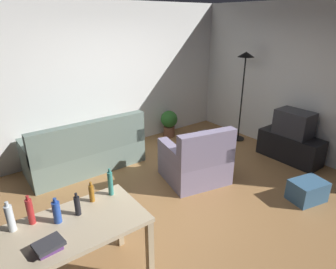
{
  "coord_description": "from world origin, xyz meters",
  "views": [
    {
      "loc": [
        -2.35,
        -2.75,
        2.4
      ],
      "look_at": [
        0.1,
        0.5,
        0.75
      ],
      "focal_mm": 30.75,
      "sensor_mm": 36.0,
      "label": 1
    }
  ],
  "objects_px": {
    "couch": "(86,152)",
    "bottle_red": "(30,211)",
    "bottle_dark": "(77,205)",
    "tv": "(294,123)",
    "bottle_blue": "(57,212)",
    "book_stack": "(49,246)",
    "bottle_tall": "(110,183)",
    "armchair": "(196,162)",
    "torchiere_lamp": "(244,73)",
    "desk": "(76,234)",
    "tv_stand": "(290,147)",
    "potted_plant": "(169,122)",
    "storage_box": "(307,191)",
    "bottle_amber": "(92,193)",
    "bottle_clear": "(10,218)"
  },
  "relations": [
    {
      "from": "couch",
      "to": "bottle_red",
      "type": "relative_size",
      "value": 6.85
    },
    {
      "from": "couch",
      "to": "bottle_dark",
      "type": "distance_m",
      "value": 2.39
    },
    {
      "from": "tv",
      "to": "bottle_blue",
      "type": "height_order",
      "value": "bottle_blue"
    },
    {
      "from": "tv",
      "to": "book_stack",
      "type": "height_order",
      "value": "tv"
    },
    {
      "from": "bottle_tall",
      "to": "book_stack",
      "type": "xyz_separation_m",
      "value": [
        -0.72,
        -0.39,
        -0.09
      ]
    },
    {
      "from": "armchair",
      "to": "couch",
      "type": "bearing_deg",
      "value": -36.89
    },
    {
      "from": "torchiere_lamp",
      "to": "desk",
      "type": "distance_m",
      "value": 4.39
    },
    {
      "from": "desk",
      "to": "bottle_red",
      "type": "height_order",
      "value": "bottle_red"
    },
    {
      "from": "tv_stand",
      "to": "bottle_blue",
      "type": "relative_size",
      "value": 4.58
    },
    {
      "from": "potted_plant",
      "to": "bottle_tall",
      "type": "height_order",
      "value": "bottle_tall"
    },
    {
      "from": "torchiere_lamp",
      "to": "bottle_blue",
      "type": "height_order",
      "value": "torchiere_lamp"
    },
    {
      "from": "bottle_blue",
      "to": "desk",
      "type": "bearing_deg",
      "value": -47.33
    },
    {
      "from": "armchair",
      "to": "book_stack",
      "type": "height_order",
      "value": "armchair"
    },
    {
      "from": "tv",
      "to": "storage_box",
      "type": "xyz_separation_m",
      "value": [
        -0.96,
        -0.87,
        -0.55
      ]
    },
    {
      "from": "bottle_red",
      "to": "bottle_tall",
      "type": "height_order",
      "value": "bottle_tall"
    },
    {
      "from": "desk",
      "to": "potted_plant",
      "type": "relative_size",
      "value": 2.11
    },
    {
      "from": "couch",
      "to": "bottle_tall",
      "type": "xyz_separation_m",
      "value": [
        -0.52,
        -2.04,
        0.58
      ]
    },
    {
      "from": "tv_stand",
      "to": "bottle_dark",
      "type": "xyz_separation_m",
      "value": [
        -3.96,
        -0.26,
        0.62
      ]
    },
    {
      "from": "tv",
      "to": "bottle_red",
      "type": "xyz_separation_m",
      "value": [
        -4.33,
        -0.13,
        0.18
      ]
    },
    {
      "from": "potted_plant",
      "to": "armchair",
      "type": "relative_size",
      "value": 0.54
    },
    {
      "from": "couch",
      "to": "bottle_dark",
      "type": "xyz_separation_m",
      "value": [
        -0.9,
        -2.15,
        0.55
      ]
    },
    {
      "from": "bottle_blue",
      "to": "bottle_amber",
      "type": "height_order",
      "value": "bottle_blue"
    },
    {
      "from": "bottle_amber",
      "to": "book_stack",
      "type": "relative_size",
      "value": 0.92
    },
    {
      "from": "storage_box",
      "to": "potted_plant",
      "type": "bearing_deg",
      "value": 91.9
    },
    {
      "from": "couch",
      "to": "potted_plant",
      "type": "bearing_deg",
      "value": -171.1
    },
    {
      "from": "storage_box",
      "to": "bottle_red",
      "type": "distance_m",
      "value": 3.52
    },
    {
      "from": "armchair",
      "to": "book_stack",
      "type": "xyz_separation_m",
      "value": [
        -2.45,
        -1.01,
        0.48
      ]
    },
    {
      "from": "bottle_clear",
      "to": "bottle_red",
      "type": "distance_m",
      "value": 0.15
    },
    {
      "from": "bottle_clear",
      "to": "bottle_dark",
      "type": "relative_size",
      "value": 1.26
    },
    {
      "from": "bottle_clear",
      "to": "bottle_tall",
      "type": "xyz_separation_m",
      "value": [
        0.89,
        -0.02,
        0.01
      ]
    },
    {
      "from": "torchiere_lamp",
      "to": "storage_box",
      "type": "height_order",
      "value": "torchiere_lamp"
    },
    {
      "from": "tv",
      "to": "bottle_amber",
      "type": "distance_m",
      "value": 3.79
    },
    {
      "from": "tv_stand",
      "to": "torchiere_lamp",
      "type": "distance_m",
      "value": 1.66
    },
    {
      "from": "bottle_red",
      "to": "tv",
      "type": "bearing_deg",
      "value": 1.75
    },
    {
      "from": "couch",
      "to": "book_stack",
      "type": "height_order",
      "value": "couch"
    },
    {
      "from": "bottle_dark",
      "to": "bottle_tall",
      "type": "relative_size",
      "value": 0.77
    },
    {
      "from": "bottle_blue",
      "to": "bottle_dark",
      "type": "distance_m",
      "value": 0.18
    },
    {
      "from": "tv_stand",
      "to": "potted_plant",
      "type": "xyz_separation_m",
      "value": [
        -1.06,
        2.21,
        0.09
      ]
    },
    {
      "from": "book_stack",
      "to": "bottle_dark",
      "type": "bearing_deg",
      "value": 39.56
    },
    {
      "from": "storage_box",
      "to": "torchiere_lamp",
      "type": "bearing_deg",
      "value": 64.88
    },
    {
      "from": "desk",
      "to": "potted_plant",
      "type": "distance_m",
      "value": 3.94
    },
    {
      "from": "potted_plant",
      "to": "bottle_clear",
      "type": "xyz_separation_m",
      "value": [
        -3.41,
        -2.34,
        0.55
      ]
    },
    {
      "from": "bottle_tall",
      "to": "torchiere_lamp",
      "type": "bearing_deg",
      "value": 20.28
    },
    {
      "from": "potted_plant",
      "to": "bottle_tall",
      "type": "xyz_separation_m",
      "value": [
        -2.52,
        -2.35,
        0.56
      ]
    },
    {
      "from": "couch",
      "to": "bottle_clear",
      "type": "relative_size",
      "value": 6.78
    },
    {
      "from": "tv_stand",
      "to": "tv",
      "type": "xyz_separation_m",
      "value": [
        0.0,
        0.0,
        0.46
      ]
    },
    {
      "from": "couch",
      "to": "tv_stand",
      "type": "xyz_separation_m",
      "value": [
        3.06,
        -1.89,
        -0.07
      ]
    },
    {
      "from": "storage_box",
      "to": "bottle_blue",
      "type": "distance_m",
      "value": 3.32
    },
    {
      "from": "bottle_clear",
      "to": "bottle_dark",
      "type": "height_order",
      "value": "bottle_clear"
    },
    {
      "from": "bottle_blue",
      "to": "book_stack",
      "type": "xyz_separation_m",
      "value": [
        -0.16,
        -0.28,
        -0.07
      ]
    }
  ]
}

